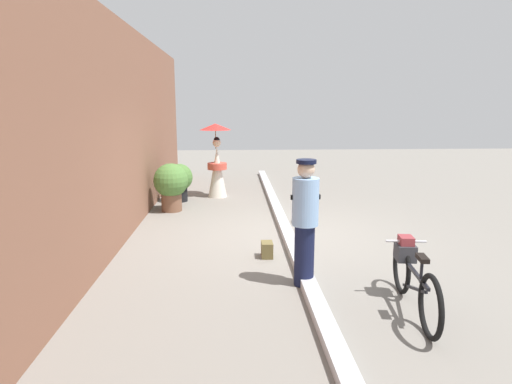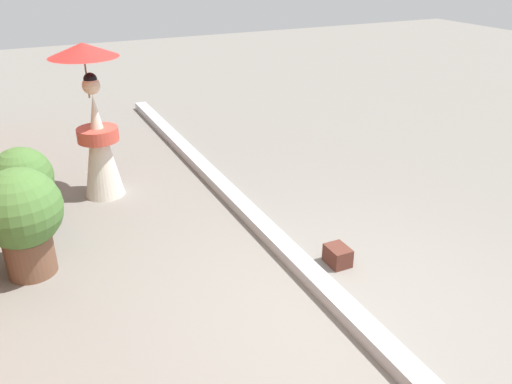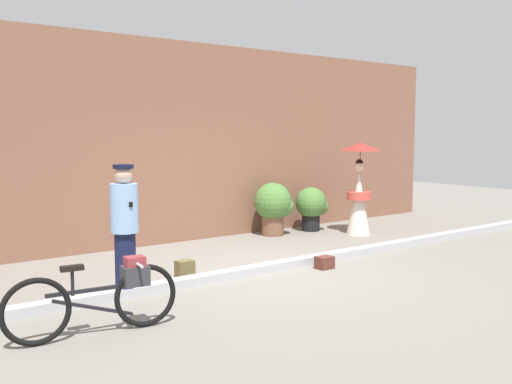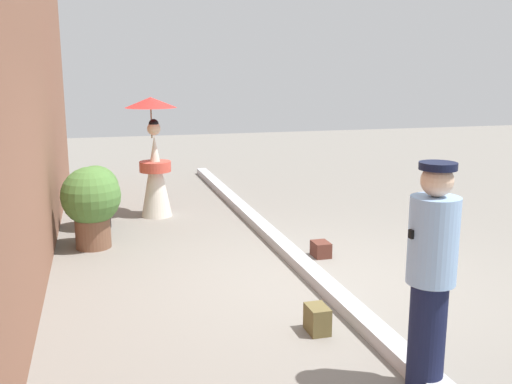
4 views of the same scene
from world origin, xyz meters
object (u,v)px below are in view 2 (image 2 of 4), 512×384
object	(u,v)px
potted_plant_by_door	(23,215)
backpack_on_pavement	(338,255)
person_with_parasol	(96,123)
potted_plant_small	(24,182)

from	to	relation	value
potted_plant_by_door	backpack_on_pavement	world-z (taller)	potted_plant_by_door
person_with_parasol	potted_plant_by_door	distance (m)	1.76
person_with_parasol	backpack_on_pavement	xyz separation A→B (m)	(-2.61, -1.75, -0.84)
person_with_parasol	potted_plant_small	size ratio (longest dim) A/B	2.02
potted_plant_by_door	backpack_on_pavement	size ratio (longest dim) A/B	4.17
person_with_parasol	backpack_on_pavement	bearing A→B (deg)	-146.11
potted_plant_by_door	potted_plant_small	distance (m)	0.98
potted_plant_small	backpack_on_pavement	xyz separation A→B (m)	(-2.14, -2.64, -0.43)
backpack_on_pavement	person_with_parasol	bearing A→B (deg)	33.89
person_with_parasol	potted_plant_by_door	bearing A→B (deg)	146.75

